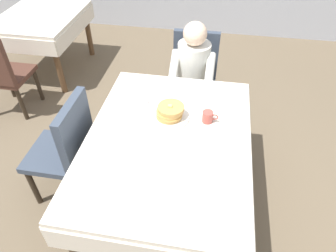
# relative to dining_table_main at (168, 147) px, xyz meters

# --- Properties ---
(ground_plane) EXTENTS (14.00, 14.00, 0.00)m
(ground_plane) POSITION_rel_dining_table_main_xyz_m (0.00, 0.00, -0.65)
(ground_plane) COLOR brown
(dining_table_main) EXTENTS (1.12, 1.52, 0.74)m
(dining_table_main) POSITION_rel_dining_table_main_xyz_m (0.00, 0.00, 0.00)
(dining_table_main) COLOR silver
(dining_table_main) RESTS_ON ground
(chair_diner) EXTENTS (0.44, 0.45, 0.93)m
(chair_diner) POSITION_rel_dining_table_main_xyz_m (0.06, 1.17, -0.12)
(chair_diner) COLOR #384251
(chair_diner) RESTS_ON ground
(diner_person) EXTENTS (0.40, 0.43, 1.12)m
(diner_person) POSITION_rel_dining_table_main_xyz_m (0.06, 1.01, 0.02)
(diner_person) COLOR silver
(diner_person) RESTS_ON ground
(chair_left_side) EXTENTS (0.45, 0.44, 0.93)m
(chair_left_side) POSITION_rel_dining_table_main_xyz_m (-0.77, 0.00, -0.12)
(chair_left_side) COLOR #384251
(chair_left_side) RESTS_ON ground
(plate_breakfast) EXTENTS (0.28, 0.28, 0.02)m
(plate_breakfast) POSITION_rel_dining_table_main_xyz_m (-0.02, 0.20, 0.10)
(plate_breakfast) COLOR white
(plate_breakfast) RESTS_ON dining_table_main
(breakfast_stack) EXTENTS (0.20, 0.20, 0.10)m
(breakfast_stack) POSITION_rel_dining_table_main_xyz_m (-0.02, 0.20, 0.15)
(breakfast_stack) COLOR tan
(breakfast_stack) RESTS_ON plate_breakfast
(cup_coffee) EXTENTS (0.11, 0.08, 0.08)m
(cup_coffee) POSITION_rel_dining_table_main_xyz_m (0.25, 0.21, 0.13)
(cup_coffee) COLOR #B24C42
(cup_coffee) RESTS_ON dining_table_main
(syrup_pitcher) EXTENTS (0.08, 0.08, 0.07)m
(syrup_pitcher) POSITION_rel_dining_table_main_xyz_m (-0.24, 0.35, 0.13)
(syrup_pitcher) COLOR silver
(syrup_pitcher) RESTS_ON dining_table_main
(fork_left_of_plate) EXTENTS (0.02, 0.18, 0.00)m
(fork_left_of_plate) POSITION_rel_dining_table_main_xyz_m (-0.21, 0.18, 0.09)
(fork_left_of_plate) COLOR silver
(fork_left_of_plate) RESTS_ON dining_table_main
(knife_right_of_plate) EXTENTS (0.03, 0.20, 0.00)m
(knife_right_of_plate) POSITION_rel_dining_table_main_xyz_m (0.17, 0.18, 0.09)
(knife_right_of_plate) COLOR silver
(knife_right_of_plate) RESTS_ON dining_table_main
(spoon_near_edge) EXTENTS (0.15, 0.05, 0.00)m
(spoon_near_edge) POSITION_rel_dining_table_main_xyz_m (-0.02, -0.13, 0.09)
(spoon_near_edge) COLOR silver
(spoon_near_edge) RESTS_ON dining_table_main
(napkin_folded) EXTENTS (0.17, 0.13, 0.01)m
(napkin_folded) POSITION_rel_dining_table_main_xyz_m (-0.35, -0.01, 0.09)
(napkin_folded) COLOR white
(napkin_folded) RESTS_ON dining_table_main
(background_table_far) EXTENTS (0.92, 1.12, 0.74)m
(background_table_far) POSITION_rel_dining_table_main_xyz_m (-1.88, 1.83, -0.03)
(background_table_far) COLOR silver
(background_table_far) RESTS_ON ground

